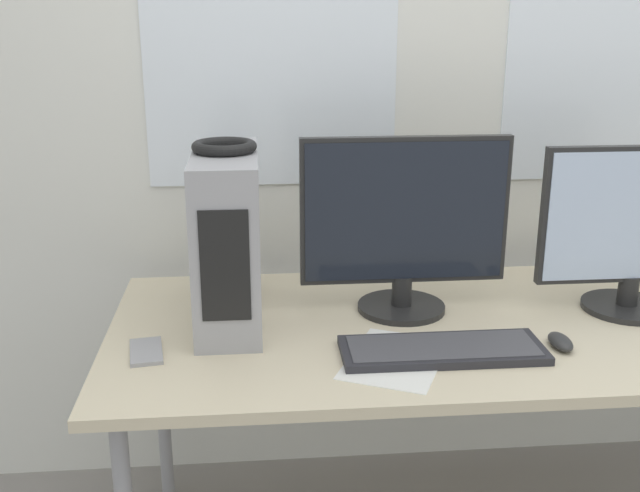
{
  "coord_description": "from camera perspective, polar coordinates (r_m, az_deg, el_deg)",
  "views": [
    {
      "loc": [
        -0.61,
        -1.36,
        1.52
      ],
      "look_at": [
        -0.45,
        0.42,
        0.96
      ],
      "focal_mm": 42.0,
      "sensor_mm": 36.0,
      "label": 1
    }
  ],
  "objects": [
    {
      "name": "desk",
      "position": [
        2.06,
        12.66,
        -6.76
      ],
      "size": [
        1.99,
        0.84,
        0.74
      ],
      "color": "beige",
      "rests_on": "ground_plane"
    },
    {
      "name": "pc_tower",
      "position": [
        1.95,
        -7.04,
        0.64
      ],
      "size": [
        0.16,
        0.46,
        0.45
      ],
      "color": "#9E9EA3",
      "rests_on": "desk"
    },
    {
      "name": "paper_sheet_left",
      "position": [
        1.79,
        5.78,
        -8.54
      ],
      "size": [
        0.32,
        0.36,
        0.0
      ],
      "rotation": [
        0.0,
        0.0,
        -0.44
      ],
      "color": "white",
      "rests_on": "desk"
    },
    {
      "name": "headphones",
      "position": [
        1.9,
        -7.31,
        7.53
      ],
      "size": [
        0.16,
        0.16,
        0.03
      ],
      "color": "black",
      "rests_on": "pc_tower"
    },
    {
      "name": "keyboard",
      "position": [
        1.82,
        9.31,
        -7.81
      ],
      "size": [
        0.49,
        0.17,
        0.02
      ],
      "color": "#28282D",
      "rests_on": "desk"
    },
    {
      "name": "mouse",
      "position": [
        1.92,
        17.84,
        -6.95
      ],
      "size": [
        0.05,
        0.1,
        0.03
      ],
      "color": "#2D2D2D",
      "rests_on": "desk"
    },
    {
      "name": "wall_back",
      "position": [
        2.42,
        9.75,
        13.28
      ],
      "size": [
        8.0,
        0.07,
        2.7
      ],
      "color": "silver",
      "rests_on": "ground_plane"
    },
    {
      "name": "cell_phone",
      "position": [
        1.85,
        -13.11,
        -7.83
      ],
      "size": [
        0.1,
        0.15,
        0.01
      ],
      "rotation": [
        0.0,
        0.0,
        0.15
      ],
      "color": "#99999E",
      "rests_on": "desk"
    },
    {
      "name": "monitor_main",
      "position": [
        1.99,
        6.43,
        1.63
      ],
      "size": [
        0.55,
        0.24,
        0.48
      ],
      "color": "black",
      "rests_on": "desk"
    },
    {
      "name": "monitor_right_near",
      "position": [
        2.16,
        22.96,
        1.18
      ],
      "size": [
        0.53,
        0.24,
        0.45
      ],
      "color": "black",
      "rests_on": "desk"
    }
  ]
}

